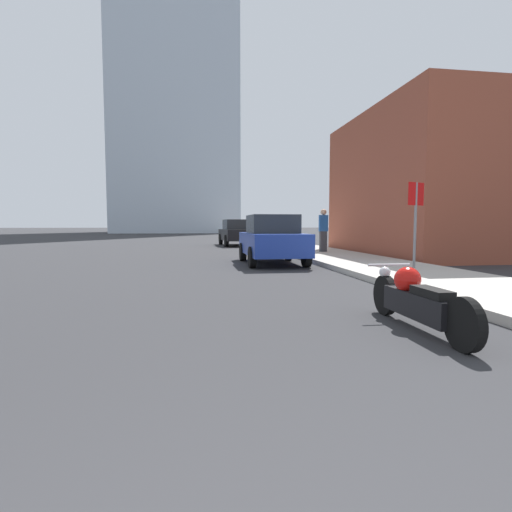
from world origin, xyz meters
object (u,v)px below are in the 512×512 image
at_px(parked_car_blue, 272,239).
at_px(parked_car_black, 236,232).
at_px(stop_sign, 416,210).
at_px(pedestrian, 323,229).
at_px(motorcycle, 416,300).

height_order(parked_car_blue, parked_car_black, parked_car_black).
relative_size(stop_sign, pedestrian, 1.24).
relative_size(motorcycle, pedestrian, 1.26).
distance_m(motorcycle, parked_car_black, 20.50).
distance_m(motorcycle, parked_car_blue, 8.54).
bearing_deg(motorcycle, parked_car_blue, 91.43).
bearing_deg(parked_car_black, stop_sign, -81.52).
bearing_deg(motorcycle, stop_sign, 60.24).
distance_m(parked_car_blue, parked_car_black, 11.98).
bearing_deg(parked_car_blue, parked_car_black, 90.00).
height_order(parked_car_blue, stop_sign, stop_sign).
bearing_deg(parked_car_black, motorcycle, -93.10).
relative_size(motorcycle, parked_car_blue, 0.58).
height_order(parked_car_blue, pedestrian, pedestrian).
bearing_deg(pedestrian, parked_car_black, 108.81).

